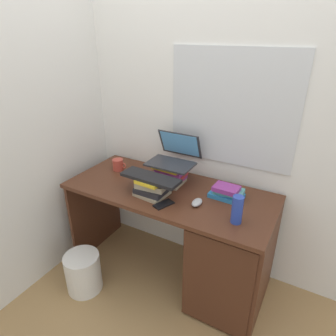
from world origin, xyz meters
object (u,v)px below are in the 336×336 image
at_px(keyboard, 151,178).
at_px(wastebasket, 83,272).
at_px(book_stack_tall, 170,174).
at_px(water_bottle, 237,210).
at_px(mug, 118,165).
at_px(computer_mouse, 197,202).
at_px(book_stack_keyboard_riser, 152,187).
at_px(laptop, 174,155).
at_px(desk, 215,248).
at_px(book_stack_side, 227,192).
at_px(cell_phone, 164,204).

bearing_deg(keyboard, wastebasket, -137.28).
xyz_separation_m(book_stack_tall, wastebasket, (-0.43, -0.57, -0.69)).
relative_size(book_stack_tall, water_bottle, 1.36).
bearing_deg(book_stack_tall, mug, -178.25).
bearing_deg(keyboard, book_stack_tall, 86.18).
bearing_deg(computer_mouse, water_bottle, -12.51).
bearing_deg(book_stack_keyboard_riser, laptop, 85.90).
xyz_separation_m(desk, book_stack_side, (0.01, 0.13, 0.39)).
relative_size(desk, keyboard, 3.57).
bearing_deg(laptop, computer_mouse, -39.81).
bearing_deg(book_stack_tall, cell_phone, -68.20).
distance_m(keyboard, wastebasket, 0.92).
distance_m(book_stack_side, cell_phone, 0.44).
bearing_deg(wastebasket, keyboard, 40.21).
bearing_deg(desk, book_stack_keyboard_riser, -168.93).
xyz_separation_m(book_stack_tall, laptop, (0.00, 0.06, 0.13)).
bearing_deg(computer_mouse, book_stack_keyboard_riser, -174.75).
relative_size(laptop, mug, 2.69).
bearing_deg(cell_phone, laptop, 129.17).
xyz_separation_m(laptop, keyboard, (-0.03, -0.29, -0.06)).
height_order(cell_phone, wastebasket, cell_phone).
relative_size(book_stack_side, keyboard, 0.55).
bearing_deg(computer_mouse, keyboard, -174.08).
bearing_deg(cell_phone, book_stack_tall, 133.20).
distance_m(book_stack_keyboard_riser, computer_mouse, 0.33).
xyz_separation_m(computer_mouse, wastebasket, (-0.74, -0.38, -0.64)).
relative_size(laptop, water_bottle, 1.90).
distance_m(computer_mouse, water_bottle, 0.30).
height_order(book_stack_side, wastebasket, book_stack_side).
xyz_separation_m(book_stack_keyboard_riser, water_bottle, (0.61, -0.03, 0.03)).
distance_m(laptop, mug, 0.50).
distance_m(book_stack_side, mug, 0.92).
height_order(computer_mouse, cell_phone, computer_mouse).
bearing_deg(laptop, water_bottle, -28.37).
xyz_separation_m(water_bottle, cell_phone, (-0.47, -0.05, -0.08)).
distance_m(laptop, water_bottle, 0.68).
bearing_deg(water_bottle, computer_mouse, 167.49).
height_order(laptop, mug, laptop).
bearing_deg(computer_mouse, mug, 167.32).
distance_m(book_stack_tall, keyboard, 0.24).
bearing_deg(wastebasket, computer_mouse, 27.06).
distance_m(book_stack_tall, water_bottle, 0.64).
height_order(laptop, cell_phone, laptop).
bearing_deg(water_bottle, book_stack_side, 119.73).
relative_size(book_stack_keyboard_riser, computer_mouse, 2.13).
relative_size(book_stack_side, laptop, 0.69).
height_order(book_stack_tall, cell_phone, book_stack_tall).
xyz_separation_m(book_stack_keyboard_riser, cell_phone, (0.14, -0.08, -0.05)).
bearing_deg(book_stack_side, cell_phone, -138.37).
relative_size(keyboard, computer_mouse, 4.04).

